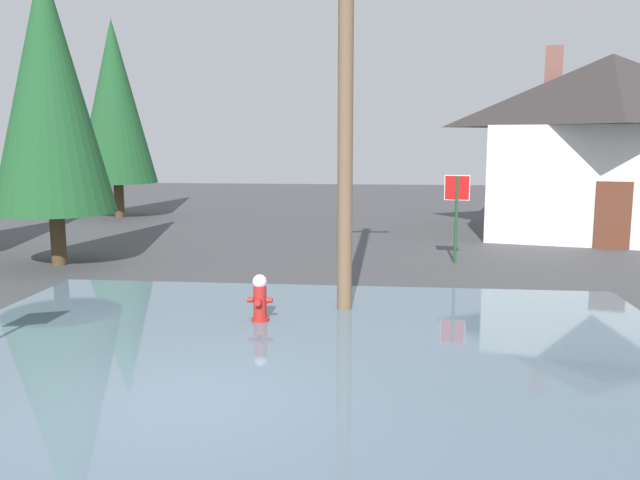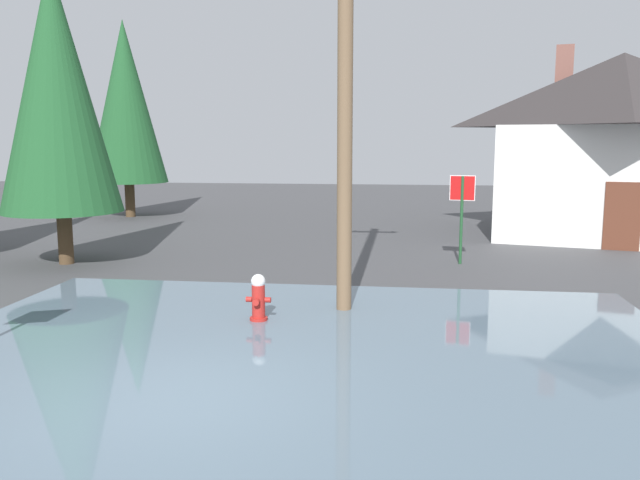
# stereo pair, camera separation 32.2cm
# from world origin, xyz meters

# --- Properties ---
(ground_plane) EXTENTS (80.00, 80.00, 0.10)m
(ground_plane) POSITION_xyz_m (0.00, 0.00, -0.05)
(ground_plane) COLOR #424244
(flood_puddle) EXTENTS (11.93, 9.05, 0.05)m
(flood_puddle) POSITION_xyz_m (1.20, 2.02, 0.03)
(flood_puddle) COLOR slate
(flood_puddle) RESTS_ON ground
(fire_hydrant) EXTENTS (0.44, 0.38, 0.88)m
(fire_hydrant) POSITION_xyz_m (0.24, 3.62, 0.43)
(fire_hydrant) COLOR #AD231E
(fire_hydrant) RESTS_ON ground
(utility_pole) EXTENTS (1.60, 0.28, 9.52)m
(utility_pole) POSITION_xyz_m (1.66, 4.59, 4.94)
(utility_pole) COLOR brown
(utility_pole) RESTS_ON ground
(stop_sign_far) EXTENTS (0.64, 0.14, 2.30)m
(stop_sign_far) POSITION_xyz_m (4.24, 9.75, 1.62)
(stop_sign_far) COLOR #1E4C28
(stop_sign_far) RESTS_ON ground
(house) EXTENTS (9.39, 8.89, 6.50)m
(house) POSITION_xyz_m (9.83, 15.75, 3.13)
(house) COLOR silver
(house) RESTS_ON ground
(pine_tree_tall_left) EXTENTS (3.21, 3.21, 8.03)m
(pine_tree_tall_left) POSITION_xyz_m (-8.66, 18.73, 4.72)
(pine_tree_tall_left) COLOR #4C3823
(pine_tree_tall_left) RESTS_ON ground
(pine_tree_short_left) EXTENTS (3.03, 3.03, 7.57)m
(pine_tree_short_left) POSITION_xyz_m (-5.98, 8.46, 4.46)
(pine_tree_short_left) COLOR #4C3823
(pine_tree_short_left) RESTS_ON ground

